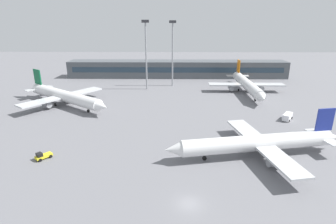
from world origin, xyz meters
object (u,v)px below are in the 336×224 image
(airplane_mid, at_px, (65,96))
(service_van_white, at_px, (287,117))
(airplane_near, at_px, (256,143))
(baggage_tug_yellow, at_px, (43,156))
(airplane_far, at_px, (247,85))
(floodlight_tower_west, at_px, (173,50))
(floodlight_tower_east, at_px, (146,51))

(airplane_mid, distance_m, service_van_white, 77.66)
(airplane_mid, bearing_deg, airplane_near, -33.10)
(baggage_tug_yellow, bearing_deg, service_van_white, 21.77)
(airplane_near, xyz_separation_m, airplane_far, (13.48, 58.52, 0.34))
(floodlight_tower_west, bearing_deg, floodlight_tower_east, -149.48)
(airplane_far, xyz_separation_m, floodlight_tower_west, (-32.69, 12.74, 13.62))
(service_van_white, bearing_deg, floodlight_tower_east, 140.24)
(airplane_far, relative_size, floodlight_tower_east, 1.56)
(airplane_far, bearing_deg, service_van_white, -83.70)
(service_van_white, bearing_deg, airplane_far, 96.30)
(airplane_far, bearing_deg, floodlight_tower_east, 172.58)
(airplane_near, bearing_deg, service_van_white, 54.41)
(floodlight_tower_west, relative_size, floodlight_tower_east, 0.99)
(service_van_white, relative_size, floodlight_tower_west, 0.18)
(baggage_tug_yellow, bearing_deg, airplane_far, 44.30)
(airplane_mid, distance_m, floodlight_tower_east, 40.52)
(airplane_near, relative_size, baggage_tug_yellow, 11.57)
(airplane_near, xyz_separation_m, floodlight_tower_west, (-19.21, 71.26, 13.96))
(airplane_near, distance_m, floodlight_tower_east, 72.76)
(airplane_far, height_order, service_van_white, airplane_far)
(airplane_far, distance_m, floodlight_tower_east, 46.91)
(baggage_tug_yellow, distance_m, floodlight_tower_west, 80.89)
(baggage_tug_yellow, height_order, floodlight_tower_east, floodlight_tower_east)
(baggage_tug_yellow, relative_size, floodlight_tower_east, 0.12)
(airplane_mid, bearing_deg, baggage_tug_yellow, -75.87)
(airplane_mid, relative_size, service_van_white, 7.41)
(airplane_mid, height_order, airplane_far, airplane_far)
(airplane_near, height_order, airplane_far, airplane_far)
(airplane_near, distance_m, airplane_mid, 70.44)
(airplane_mid, bearing_deg, floodlight_tower_west, 39.49)
(baggage_tug_yellow, bearing_deg, airplane_mid, 104.13)
(service_van_white, xyz_separation_m, floodlight_tower_east, (-48.28, 40.16, 16.20))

